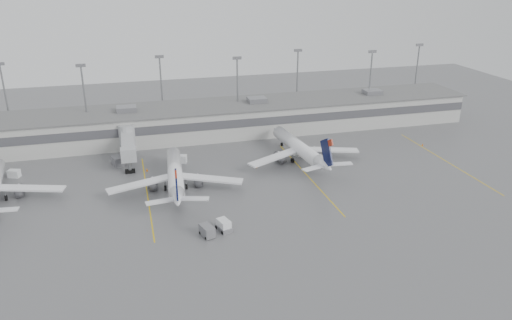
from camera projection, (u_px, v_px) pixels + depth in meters
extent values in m
plane|color=#555557|center=(260.00, 241.00, 84.93)|extent=(260.00, 260.00, 0.00)
cube|color=#B0AFAA|center=(204.00, 121.00, 135.51)|extent=(150.00, 16.00, 8.00)
cube|color=#47474C|center=(209.00, 126.00, 127.91)|extent=(150.00, 0.15, 2.20)
cube|color=#606060|center=(203.00, 106.00, 134.01)|extent=(152.00, 17.00, 0.30)
cube|color=slate|center=(372.00, 92.00, 145.75)|extent=(5.00, 4.00, 1.30)
cylinder|color=gray|center=(7.00, 103.00, 129.80)|extent=(0.44, 0.44, 20.00)
cylinder|color=gray|center=(86.00, 105.00, 127.87)|extent=(0.44, 0.44, 20.00)
cube|color=slate|center=(81.00, 65.00, 124.10)|extent=(2.40, 0.50, 0.80)
cylinder|color=gray|center=(162.00, 93.00, 139.41)|extent=(0.44, 0.44, 20.00)
cube|color=slate|center=(159.00, 57.00, 135.64)|extent=(2.40, 0.50, 0.80)
cylinder|color=gray|center=(238.00, 95.00, 137.48)|extent=(0.44, 0.44, 20.00)
cube|color=slate|center=(237.00, 58.00, 133.71)|extent=(2.40, 0.50, 0.80)
cylinder|color=gray|center=(297.00, 85.00, 149.02)|extent=(0.44, 0.44, 20.00)
cube|color=slate|center=(298.00, 50.00, 145.25)|extent=(2.40, 0.50, 0.80)
cylinder|color=gray|center=(370.00, 86.00, 147.10)|extent=(0.44, 0.44, 20.00)
cube|color=slate|center=(373.00, 52.00, 143.32)|extent=(2.40, 0.50, 0.80)
cylinder|color=gray|center=(416.00, 77.00, 158.63)|extent=(0.44, 0.44, 20.00)
cube|color=slate|center=(420.00, 45.00, 154.86)|extent=(2.40, 0.50, 0.80)
cylinder|color=#95979A|center=(127.00, 138.00, 123.58)|extent=(4.00, 4.00, 7.00)
cube|color=#95979A|center=(128.00, 144.00, 117.46)|extent=(2.80, 13.00, 2.60)
cube|color=#95979A|center=(129.00, 155.00, 110.72)|extent=(3.40, 2.40, 3.00)
cylinder|color=gray|center=(130.00, 167.00, 111.80)|extent=(0.70, 0.70, 2.80)
cube|color=black|center=(130.00, 171.00, 112.19)|extent=(2.20, 1.20, 0.70)
cube|color=gold|center=(147.00, 193.00, 102.26)|extent=(0.25, 40.00, 0.01)
cube|color=gold|center=(308.00, 176.00, 110.67)|extent=(0.25, 40.00, 0.01)
cube|color=gold|center=(445.00, 161.00, 119.08)|extent=(0.25, 40.00, 0.01)
cube|color=white|center=(31.00, 188.00, 99.40)|extent=(13.26, 5.28, 0.35)
cylinder|color=black|center=(6.00, 198.00, 99.08)|extent=(0.56, 1.14, 1.10)
cylinder|color=white|center=(175.00, 172.00, 104.69)|extent=(4.83, 22.83, 3.09)
cone|color=white|center=(173.00, 151.00, 116.36)|extent=(3.30, 3.11, 3.09)
cone|color=white|center=(177.00, 199.00, 92.03)|extent=(3.48, 5.37, 3.09)
cube|color=white|center=(140.00, 184.00, 101.14)|extent=(13.64, 5.75, 0.36)
cube|color=white|center=(211.00, 179.00, 103.59)|extent=(13.40, 7.58, 0.36)
cube|color=#080E33|center=(176.00, 185.00, 90.46)|extent=(0.75, 5.81, 6.74)
cube|color=maroon|center=(176.00, 175.00, 88.24)|extent=(0.47, 2.10, 1.96)
cylinder|color=black|center=(174.00, 167.00, 114.13)|extent=(0.43, 0.95, 0.93)
cylinder|color=black|center=(165.00, 188.00, 103.38)|extent=(0.55, 1.17, 1.13)
cylinder|color=black|center=(186.00, 186.00, 104.11)|extent=(0.55, 1.17, 1.13)
cylinder|color=white|center=(297.00, 146.00, 119.32)|extent=(5.34, 23.09, 3.12)
cone|color=white|center=(277.00, 130.00, 130.54)|extent=(3.39, 3.21, 3.12)
cone|color=white|center=(325.00, 165.00, 107.12)|extent=(3.62, 5.48, 3.12)
cube|color=white|center=(274.00, 158.00, 114.71)|extent=(13.48, 7.90, 0.36)
cube|color=white|center=(330.00, 150.00, 119.47)|extent=(13.80, 5.55, 0.36)
cube|color=#080E33|center=(327.00, 153.00, 105.55)|extent=(0.88, 5.86, 6.81)
cube|color=maroon|center=(330.00, 143.00, 103.38)|extent=(0.52, 2.13, 1.98)
cylinder|color=black|center=(282.00, 144.00, 128.45)|extent=(0.45, 0.97, 0.94)
cylinder|color=black|center=(292.00, 160.00, 117.74)|extent=(0.58, 1.19, 1.14)
cylinder|color=black|center=(309.00, 158.00, 119.16)|extent=(0.58, 1.19, 1.14)
cube|color=white|center=(224.00, 225.00, 87.88)|extent=(2.42, 3.09, 2.03)
cube|color=slate|center=(224.00, 228.00, 88.11)|extent=(2.77, 3.58, 0.79)
cylinder|color=black|center=(216.00, 227.00, 88.57)|extent=(0.43, 0.68, 0.63)
cylinder|color=black|center=(225.00, 225.00, 89.47)|extent=(0.43, 0.68, 0.63)
cylinder|color=black|center=(223.00, 233.00, 86.80)|extent=(0.43, 0.68, 0.63)
cylinder|color=black|center=(231.00, 230.00, 87.70)|extent=(0.43, 0.68, 0.63)
cube|color=slate|center=(207.00, 231.00, 86.02)|extent=(2.60, 3.46, 1.87)
cylinder|color=black|center=(200.00, 233.00, 86.77)|extent=(0.42, 0.66, 0.62)
cylinder|color=black|center=(214.00, 236.00, 85.82)|extent=(0.42, 0.66, 0.62)
cube|color=white|center=(14.00, 174.00, 109.68)|extent=(2.79, 2.31, 1.70)
cube|color=white|center=(181.00, 159.00, 117.68)|extent=(2.96, 2.41, 1.81)
cube|color=white|center=(299.00, 152.00, 122.09)|extent=(3.03, 2.60, 1.81)
cube|color=slate|center=(117.00, 161.00, 116.07)|extent=(3.08, 3.85, 2.09)
cone|color=orange|center=(147.00, 170.00, 112.99)|extent=(0.48, 0.48, 0.76)
cone|color=orange|center=(256.00, 166.00, 114.86)|extent=(0.42, 0.42, 0.66)
cone|color=orange|center=(423.00, 145.00, 128.64)|extent=(0.42, 0.42, 0.66)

